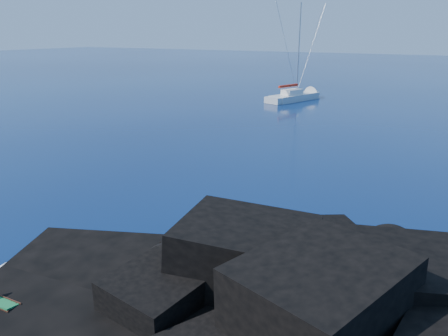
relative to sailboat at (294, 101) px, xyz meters
name	(u,v)px	position (x,y,z in m)	size (l,w,h in m)	color
beach	(32,328)	(10.60, -53.24, 0.00)	(8.50, 6.00, 0.70)	black
surf_foam	(130,272)	(11.10, -48.74, 0.00)	(10.00, 8.00, 0.06)	white
sailboat	(294,101)	(0.00, 0.00, 0.00)	(2.74, 13.07, 13.70)	silver
deck_chair	(0,298)	(9.25, -53.36, 0.84)	(1.43, 0.62, 0.98)	#1A753C
towel	(77,299)	(11.09, -51.64, 0.38)	(1.98, 0.94, 0.05)	white
sunbather	(76,296)	(11.09, -51.64, 0.51)	(1.68, 0.41, 0.22)	tan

